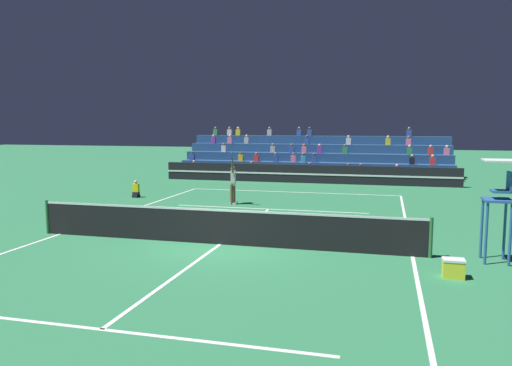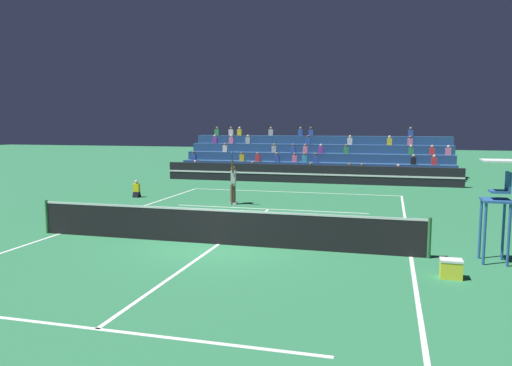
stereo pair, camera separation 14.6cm
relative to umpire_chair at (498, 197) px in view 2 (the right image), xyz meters
name	(u,v)px [view 2 (the right image)]	position (x,y,z in m)	size (l,w,h in m)	color
ground_plane	(219,244)	(-7.57, 0.00, -1.72)	(120.00, 120.00, 0.00)	#2D7A4C
court_lines	(219,244)	(-7.57, 0.00, -1.71)	(11.10, 23.90, 0.01)	white
tennis_net	(218,226)	(-7.57, 0.00, -1.17)	(12.00, 0.10, 1.10)	#2D6B38
sponsor_banner_wall	(307,174)	(-7.57, 16.20, -1.17)	(18.00, 0.26, 1.10)	black
bleacher_stand	(316,162)	(-7.57, 20.00, -0.70)	(17.72, 4.75, 3.38)	navy
umpire_chair	(498,197)	(0.00, 0.00, 0.00)	(0.76, 0.84, 2.67)	#285699
ball_kid_courtside	(137,191)	(-14.66, 8.11, -1.39)	(0.30, 0.36, 0.84)	black
tennis_player	(233,182)	(-9.42, 7.28, -0.73)	(0.31, 1.02, 2.47)	brown
tennis_ball	(235,214)	(-8.54, 4.67, -1.68)	(0.07, 0.07, 0.07)	#C6DB33
equipment_cooler	(451,269)	(-1.25, -1.71, -1.49)	(0.50, 0.38, 0.45)	yellow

